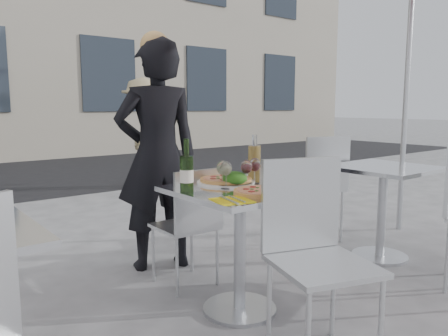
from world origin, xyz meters
TOP-DOWN VIEW (x-y plane):
  - ground at (0.00, 0.00)m, footprint 80.00×80.00m
  - main_table at (0.00, 0.00)m, footprint 0.72×0.72m
  - side_table_right at (1.50, 0.00)m, footprint 0.72×0.72m
  - chair_far at (-0.03, 0.46)m, footprint 0.38×0.39m
  - chair_near at (-0.00, -0.55)m, footprint 0.56×0.57m
  - side_chair_rfar at (1.44, 0.59)m, footprint 0.55×0.56m
  - woman_diner at (0.00, 0.95)m, footprint 0.71×0.57m
  - pedestrian_b at (1.53, 4.02)m, footprint 0.93×1.21m
  - pizza_near at (-0.01, -0.19)m, footprint 0.31×0.31m
  - pizza_far at (0.04, 0.18)m, footprint 0.36×0.36m
  - salad_plate at (0.02, 0.08)m, footprint 0.22×0.22m
  - wine_bottle at (-0.31, 0.09)m, footprint 0.07×0.08m
  - carafe at (0.25, 0.15)m, footprint 0.08×0.08m
  - sugar_shaker at (0.26, 0.06)m, footprint 0.06×0.06m
  - wineglass_white_a at (-0.06, 0.09)m, footprint 0.07×0.07m
  - wineglass_white_b at (-0.07, 0.04)m, footprint 0.07×0.07m
  - wineglass_red_a at (0.07, 0.03)m, footprint 0.07×0.07m
  - wineglass_red_b at (0.17, 0.06)m, footprint 0.07×0.07m
  - napkin_left at (-0.26, -0.24)m, footprint 0.22×0.22m
  - napkin_right at (0.27, -0.17)m, footprint 0.24×0.24m

SIDE VIEW (x-z plane):
  - ground at x=0.00m, z-range 0.00..0.00m
  - chair_far at x=-0.03m, z-range 0.08..0.89m
  - main_table at x=0.00m, z-range 0.16..0.91m
  - side_table_right at x=1.50m, z-range 0.16..0.91m
  - chair_near at x=0.00m, z-range 0.09..1.05m
  - side_chair_rfar at x=1.44m, z-range 0.09..1.05m
  - napkin_left at x=-0.26m, z-range 0.75..0.76m
  - napkin_right at x=0.27m, z-range 0.75..0.76m
  - pizza_near at x=-0.01m, z-range 0.75..0.77m
  - pizza_far at x=0.04m, z-range 0.75..0.78m
  - salad_plate at x=0.02m, z-range 0.74..0.83m
  - sugar_shaker at x=0.26m, z-range 0.75..0.86m
  - pedestrian_b at x=1.53m, z-range 0.00..1.64m
  - woman_diner at x=0.00m, z-range 0.00..1.70m
  - wineglass_white_a at x=-0.06m, z-range 0.78..0.94m
  - wineglass_white_b at x=-0.07m, z-range 0.78..0.94m
  - wineglass_red_a at x=0.07m, z-range 0.78..0.94m
  - wineglass_red_b at x=0.17m, z-range 0.78..0.94m
  - wine_bottle at x=-0.31m, z-range 0.72..1.01m
  - carafe at x=0.25m, z-range 0.72..1.01m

